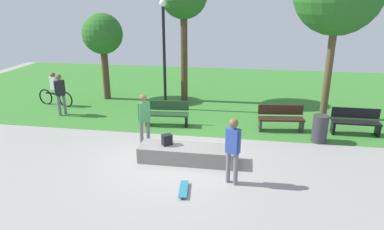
# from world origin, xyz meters

# --- Properties ---
(ground_plane) EXTENTS (28.00, 28.00, 0.00)m
(ground_plane) POSITION_xyz_m (0.00, 0.00, 0.00)
(ground_plane) COLOR gray
(grass_lawn) EXTENTS (26.60, 12.08, 0.01)m
(grass_lawn) POSITION_xyz_m (0.00, 7.96, 0.00)
(grass_lawn) COLOR #387A2D
(grass_lawn) RESTS_ON ground_plane
(concrete_ledge) EXTENTS (2.81, 0.82, 0.46)m
(concrete_ledge) POSITION_xyz_m (0.31, 0.01, 0.23)
(concrete_ledge) COLOR gray
(concrete_ledge) RESTS_ON ground_plane
(backpack_on_ledge) EXTENTS (0.34, 0.33, 0.32)m
(backpack_on_ledge) POSITION_xyz_m (-0.30, 0.05, 0.62)
(backpack_on_ledge) COLOR black
(backpack_on_ledge) RESTS_ON concrete_ledge
(skater_performing_trick) EXTENTS (0.40, 0.32, 1.77)m
(skater_performing_trick) POSITION_xyz_m (1.66, -1.06, 1.04)
(skater_performing_trick) COLOR slate
(skater_performing_trick) RESTS_ON ground_plane
(skater_watching) EXTENTS (0.38, 0.35, 1.72)m
(skater_watching) POSITION_xyz_m (-1.23, 0.90, 1.01)
(skater_watching) COLOR slate
(skater_watching) RESTS_ON ground_plane
(skateboard_by_ledge) EXTENTS (0.29, 0.82, 0.08)m
(skateboard_by_ledge) POSITION_xyz_m (0.51, -1.66, 0.06)
(skateboard_by_ledge) COLOR teal
(skateboard_by_ledge) RESTS_ON ground_plane
(park_bench_near_lamppost) EXTENTS (1.60, 0.48, 0.91)m
(park_bench_near_lamppost) POSITION_xyz_m (5.73, 3.04, 0.48)
(park_bench_near_lamppost) COLOR black
(park_bench_near_lamppost) RESTS_ON ground_plane
(park_bench_by_oak) EXTENTS (1.63, 0.59, 0.91)m
(park_bench_by_oak) POSITION_xyz_m (-0.95, 2.86, 0.48)
(park_bench_by_oak) COLOR #1E4223
(park_bench_by_oak) RESTS_ON ground_plane
(park_bench_near_path) EXTENTS (1.64, 0.65, 0.91)m
(park_bench_near_path) POSITION_xyz_m (3.19, 3.00, 0.48)
(park_bench_near_path) COLOR #331E14
(park_bench_near_path) RESTS_ON ground_plane
(tree_slender_maple) EXTENTS (1.81, 1.81, 3.91)m
(tree_slender_maple) POSITION_xyz_m (-4.55, 5.90, 2.94)
(tree_slender_maple) COLOR #4C3823
(tree_slender_maple) RESTS_ON grass_lawn
(lamp_post) EXTENTS (0.28, 0.28, 4.47)m
(lamp_post) POSITION_xyz_m (-1.48, 4.80, 2.70)
(lamp_post) COLOR black
(lamp_post) RESTS_ON ground_plane
(trash_bin) EXTENTS (0.50, 0.50, 0.92)m
(trash_bin) POSITION_xyz_m (4.38, 2.13, 0.46)
(trash_bin) COLOR #333338
(trash_bin) RESTS_ON ground_plane
(pedestrian_with_backpack) EXTENTS (0.45, 0.44, 1.69)m
(pedestrian_with_backpack) POSITION_xyz_m (-5.44, 3.34, 1.02)
(pedestrian_with_backpack) COLOR slate
(pedestrian_with_backpack) RESTS_ON ground_plane
(cyclist_on_bicycle) EXTENTS (1.79, 0.44, 1.52)m
(cyclist_on_bicycle) POSITION_xyz_m (-6.37, 4.49, 0.63)
(cyclist_on_bicycle) COLOR black
(cyclist_on_bicycle) RESTS_ON ground_plane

